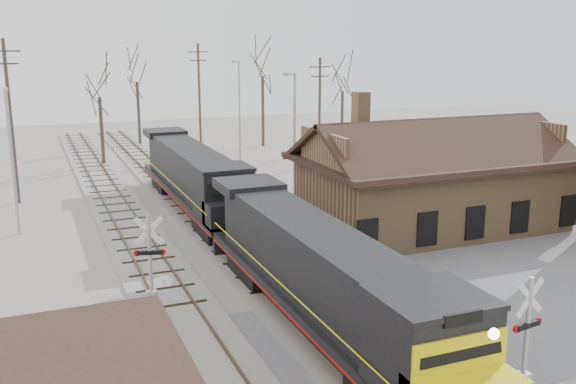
# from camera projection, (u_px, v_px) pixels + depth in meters

# --- Properties ---
(ground) EXTENTS (140.00, 140.00, 0.00)m
(ground) POSITION_uv_depth(u_px,v_px,m) (340.00, 352.00, 22.61)
(ground) COLOR #9D988E
(ground) RESTS_ON ground
(road) EXTENTS (60.00, 9.00, 0.03)m
(road) POSITION_uv_depth(u_px,v_px,m) (340.00, 352.00, 22.61)
(road) COLOR slate
(road) RESTS_ON ground
(track_main) EXTENTS (3.40, 90.00, 0.24)m
(track_main) POSITION_uv_depth(u_px,v_px,m) (220.00, 234.00, 36.10)
(track_main) COLOR #9D988E
(track_main) RESTS_ON ground
(track_siding) EXTENTS (3.40, 90.00, 0.24)m
(track_siding) POSITION_uv_depth(u_px,v_px,m) (139.00, 244.00, 34.44)
(track_siding) COLOR #9D988E
(track_siding) RESTS_ON ground
(depot) EXTENTS (15.20, 9.31, 7.90)m
(depot) POSITION_uv_depth(u_px,v_px,m) (432.00, 187.00, 37.29)
(depot) COLOR #92704B
(depot) RESTS_ON ground
(locomotive_lead) EXTENTS (2.83, 18.99, 4.21)m
(locomotive_lead) POSITION_uv_depth(u_px,v_px,m) (327.00, 282.00, 23.13)
(locomotive_lead) COLOR black
(locomotive_lead) RESTS_ON ground
(locomotive_trailing) EXTENTS (2.83, 18.99, 3.99)m
(locomotive_trailing) POSITION_uv_depth(u_px,v_px,m) (194.00, 178.00, 40.46)
(locomotive_trailing) COLOR black
(locomotive_trailing) RESTS_ON ground
(crossbuck_near) EXTENTS (1.19, 0.31, 4.18)m
(crossbuck_near) POSITION_uv_depth(u_px,v_px,m) (525.00, 349.00, 18.65)
(crossbuck_near) COLOR #A5A8AD
(crossbuck_near) RESTS_ON ground
(crossbuck_far) EXTENTS (1.21, 0.41, 4.33)m
(crossbuck_far) POSITION_uv_depth(u_px,v_px,m) (151.00, 272.00, 24.68)
(crossbuck_far) COLOR #A5A8AD
(crossbuck_far) RESTS_ON ground
(streetlight_a) EXTENTS (0.25, 2.04, 8.23)m
(streetlight_a) POSITION_uv_depth(u_px,v_px,m) (11.00, 153.00, 35.40)
(streetlight_a) COLOR #A5A8AD
(streetlight_a) RESTS_ON ground
(streetlight_b) EXTENTS (0.25, 2.04, 8.62)m
(streetlight_b) POSITION_uv_depth(u_px,v_px,m) (294.00, 129.00, 43.35)
(streetlight_b) COLOR #A5A8AD
(streetlight_b) RESTS_ON ground
(streetlight_c) EXTENTS (0.25, 2.04, 9.02)m
(streetlight_c) POSITION_uv_depth(u_px,v_px,m) (239.00, 106.00, 56.58)
(streetlight_c) COLOR #A5A8AD
(streetlight_c) RESTS_ON ground
(utility_pole_a) EXTENTS (2.00, 0.24, 10.84)m
(utility_pole_a) POSITION_uv_depth(u_px,v_px,m) (11.00, 120.00, 41.97)
(utility_pole_a) COLOR #382D23
(utility_pole_a) RESTS_ON ground
(utility_pole_b) EXTENTS (2.00, 0.24, 10.42)m
(utility_pole_b) POSITION_uv_depth(u_px,v_px,m) (199.00, 96.00, 62.38)
(utility_pole_b) COLOR #382D23
(utility_pole_b) RESTS_ON ground
(utility_pole_c) EXTENTS (2.00, 0.24, 9.29)m
(utility_pole_c) POSITION_uv_depth(u_px,v_px,m) (320.00, 109.00, 55.76)
(utility_pole_c) COLOR #382D23
(utility_pole_c) RESTS_ON ground
(tree_b) EXTENTS (3.94, 3.94, 9.66)m
(tree_b) POSITION_uv_depth(u_px,v_px,m) (99.00, 86.00, 55.04)
(tree_b) COLOR #382D23
(tree_b) RESTS_ON ground
(tree_c) EXTENTS (4.35, 4.35, 10.67)m
(tree_c) POSITION_uv_depth(u_px,v_px,m) (136.00, 71.00, 65.69)
(tree_c) COLOR #382D23
(tree_c) RESTS_ON ground
(tree_d) EXTENTS (4.80, 4.80, 11.77)m
(tree_d) POSITION_uv_depth(u_px,v_px,m) (262.00, 64.00, 64.75)
(tree_d) COLOR #382D23
(tree_d) RESTS_ON ground
(tree_e) EXTENTS (3.77, 3.77, 9.23)m
(tree_e) POSITION_uv_depth(u_px,v_px,m) (343.00, 82.00, 65.28)
(tree_e) COLOR #382D23
(tree_e) RESTS_ON ground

